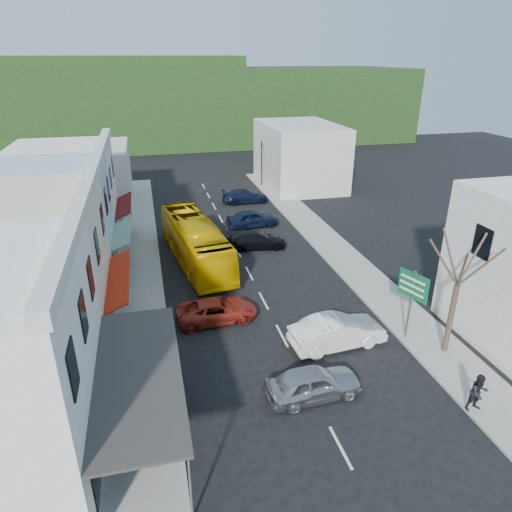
# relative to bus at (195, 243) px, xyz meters

# --- Properties ---
(ground) EXTENTS (120.00, 120.00, 0.00)m
(ground) POSITION_rel_bus_xyz_m (3.38, -10.84, -1.55)
(ground) COLOR black
(ground) RESTS_ON ground
(sidewalk_left) EXTENTS (3.00, 52.00, 0.15)m
(sidewalk_left) POSITION_rel_bus_xyz_m (-4.12, -0.84, -1.48)
(sidewalk_left) COLOR gray
(sidewalk_left) RESTS_ON ground
(sidewalk_right) EXTENTS (3.00, 52.00, 0.15)m
(sidewalk_right) POSITION_rel_bus_xyz_m (10.88, -0.84, -1.48)
(sidewalk_right) COLOR gray
(sidewalk_right) RESTS_ON ground
(shopfront_row) EXTENTS (8.25, 30.00, 8.00)m
(shopfront_row) POSITION_rel_bus_xyz_m (-9.11, -5.84, 2.45)
(shopfront_row) COLOR silver
(shopfront_row) RESTS_ON ground
(distant_block_left) EXTENTS (8.00, 10.00, 6.00)m
(distant_block_left) POSITION_rel_bus_xyz_m (-8.62, 16.16, 1.45)
(distant_block_left) COLOR #B7B2A8
(distant_block_left) RESTS_ON ground
(distant_block_right) EXTENTS (8.00, 12.00, 7.00)m
(distant_block_right) POSITION_rel_bus_xyz_m (14.38, 19.16, 1.95)
(distant_block_right) COLOR #B7B2A8
(distant_block_right) RESTS_ON ground
(hillside) EXTENTS (80.00, 26.00, 14.00)m
(hillside) POSITION_rel_bus_xyz_m (1.93, 54.25, 5.18)
(hillside) COLOR black
(hillside) RESTS_ON ground
(bus) EXTENTS (4.05, 11.83, 3.10)m
(bus) POSITION_rel_bus_xyz_m (0.00, 0.00, 0.00)
(bus) COLOR #EEB400
(bus) RESTS_ON ground
(car_silver) EXTENTS (4.50, 2.05, 1.40)m
(car_silver) POSITION_rel_bus_xyz_m (3.32, -15.82, -0.85)
(car_silver) COLOR #A0A0A5
(car_silver) RESTS_ON ground
(car_white) EXTENTS (4.55, 2.20, 1.40)m
(car_white) POSITION_rel_bus_xyz_m (5.92, -12.39, -0.85)
(car_white) COLOR silver
(car_white) RESTS_ON ground
(car_red) EXTENTS (4.70, 2.14, 1.40)m
(car_red) POSITION_rel_bus_xyz_m (0.20, -8.40, -0.85)
(car_red) COLOR maroon
(car_red) RESTS_ON ground
(car_black_near) EXTENTS (4.68, 2.35, 1.40)m
(car_black_near) POSITION_rel_bus_xyz_m (4.96, 1.58, -0.85)
(car_black_near) COLOR black
(car_black_near) RESTS_ON ground
(car_navy_mid) EXTENTS (4.57, 2.27, 1.40)m
(car_navy_mid) POSITION_rel_bus_xyz_m (5.77, 6.33, -0.85)
(car_navy_mid) COLOR black
(car_navy_mid) RESTS_ON ground
(car_navy_far) EXTENTS (4.53, 1.93, 1.40)m
(car_navy_far) POSITION_rel_bus_xyz_m (6.73, 13.64, -0.85)
(car_navy_far) COLOR black
(car_navy_far) RESTS_ON ground
(pedestrian_left) EXTENTS (0.61, 0.71, 1.70)m
(pedestrian_left) POSITION_rel_bus_xyz_m (-3.83, -10.46, -0.55)
(pedestrian_left) COLOR black
(pedestrian_left) RESTS_ON sidewalk_left
(pedestrian_right) EXTENTS (0.70, 0.44, 1.70)m
(pedestrian_right) POSITION_rel_bus_xyz_m (9.76, -18.40, -0.55)
(pedestrian_right) COLOR black
(pedestrian_right) RESTS_ON sidewalk_right
(direction_sign) EXTENTS (1.35, 1.95, 4.06)m
(direction_sign) POSITION_rel_bus_xyz_m (9.78, -12.71, 0.48)
(direction_sign) COLOR #0A5A2E
(direction_sign) RESTS_ON ground
(street_tree) EXTENTS (2.86, 2.86, 7.78)m
(street_tree) POSITION_rel_bus_xyz_m (11.10, -14.28, 2.34)
(street_tree) COLOR #392C23
(street_tree) RESTS_ON ground
(traffic_signal) EXTENTS (1.21, 1.39, 5.20)m
(traffic_signal) POSITION_rel_bus_xyz_m (9.98, 19.60, 1.05)
(traffic_signal) COLOR black
(traffic_signal) RESTS_ON ground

